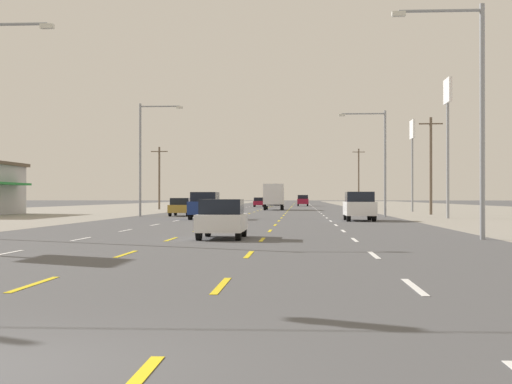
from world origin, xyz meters
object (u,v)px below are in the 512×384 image
(pole_sign_right_row_2, at_px, (412,140))
(streetlight_right_row_0, at_px, (473,104))
(box_truck_center_turn_far, at_px, (274,195))
(streetlight_right_row_1, at_px, (380,155))
(hatchback_far_left_midfar, at_px, (181,207))
(suv_inner_right_farthest, at_px, (303,200))
(hatchback_center_turn_nearest, at_px, (222,219))
(suv_far_right_near, at_px, (359,206))
(hatchback_inner_left_farther, at_px, (259,202))
(pole_sign_right_row_1, at_px, (448,111))
(suv_inner_left_mid, at_px, (205,205))
(streetlight_left_row_1, at_px, (144,151))

(pole_sign_right_row_2, xyz_separation_m, streetlight_right_row_0, (-5.83, -55.60, -2.78))
(box_truck_center_turn_far, relative_size, streetlight_right_row_1, 0.83)
(hatchback_far_left_midfar, distance_m, suv_inner_right_farthest, 72.13)
(streetlight_right_row_0, bearing_deg, hatchback_center_turn_nearest, 179.51)
(box_truck_center_turn_far, xyz_separation_m, streetlight_right_row_1, (9.83, -32.18, 3.25))
(suv_far_right_near, xyz_separation_m, pole_sign_right_row_2, (8.39, 32.78, 6.96))
(box_truck_center_turn_far, xyz_separation_m, pole_sign_right_row_2, (15.72, -9.81, 6.15))
(hatchback_inner_left_farther, relative_size, streetlight_right_row_0, 0.43)
(hatchback_far_left_midfar, height_order, pole_sign_right_row_1, pole_sign_right_row_1)
(hatchback_far_left_midfar, distance_m, streetlight_right_row_0, 38.91)
(suv_inner_right_farthest, bearing_deg, pole_sign_right_row_2, -76.69)
(hatchback_center_turn_nearest, height_order, pole_sign_right_row_2, pole_sign_right_row_2)
(pole_sign_right_row_1, distance_m, pole_sign_right_row_2, 26.89)
(hatchback_center_turn_nearest, height_order, streetlight_right_row_0, streetlight_right_row_0)
(suv_inner_left_mid, bearing_deg, hatchback_inner_left_farther, 89.85)
(hatchback_far_left_midfar, height_order, streetlight_left_row_1, streetlight_left_row_1)
(suv_inner_left_mid, xyz_separation_m, streetlight_right_row_1, (13.48, 7.52, 4.06))
(pole_sign_right_row_2, relative_size, streetlight_right_row_0, 1.13)
(pole_sign_right_row_1, xyz_separation_m, pole_sign_right_row_2, (1.27, 26.86, -0.17))
(suv_far_right_near, distance_m, hatchback_far_left_midfar, 18.59)
(pole_sign_right_row_2, bearing_deg, hatchback_inner_left_farther, 115.91)
(streetlight_right_row_0, bearing_deg, pole_sign_right_row_1, 80.98)
(hatchback_inner_left_farther, bearing_deg, hatchback_center_turn_nearest, -87.76)
(pole_sign_right_row_2, bearing_deg, streetlight_right_row_1, -104.77)
(streetlight_left_row_1, bearing_deg, pole_sign_right_row_1, -10.54)
(suv_inner_left_mid, bearing_deg, hatchback_far_left_midfar, 109.32)
(streetlight_right_row_1, bearing_deg, suv_far_right_near, -103.48)
(suv_inner_right_farthest, bearing_deg, box_truck_center_turn_far, -95.27)
(hatchback_center_turn_nearest, xyz_separation_m, suv_inner_left_mid, (-3.90, 25.63, 0.24))
(streetlight_right_row_0, bearing_deg, hatchback_far_left_midfar, 115.68)
(suv_far_right_near, xyz_separation_m, streetlight_right_row_1, (2.50, 10.41, 4.06))
(suv_inner_left_mid, bearing_deg, pole_sign_right_row_2, 57.05)
(suv_inner_left_mid, height_order, hatchback_inner_left_farther, suv_inner_left_mid)
(hatchback_far_left_midfar, relative_size, streetlight_right_row_1, 0.45)
(hatchback_far_left_midfar, distance_m, pole_sign_right_row_1, 23.36)
(suv_inner_left_mid, bearing_deg, hatchback_center_turn_nearest, -81.36)
(hatchback_inner_left_farther, height_order, streetlight_left_row_1, streetlight_left_row_1)
(pole_sign_right_row_2, relative_size, streetlight_right_row_1, 1.17)
(streetlight_right_row_0, xyz_separation_m, streetlight_right_row_1, (-0.07, 33.23, -0.12))
(hatchback_far_left_midfar, distance_m, streetlight_left_row_1, 5.68)
(hatchback_far_left_midfar, distance_m, hatchback_inner_left_farther, 60.37)
(streetlight_left_row_1, height_order, streetlight_right_row_1, streetlight_left_row_1)
(hatchback_center_turn_nearest, relative_size, hatchback_far_left_midfar, 1.00)
(pole_sign_right_row_1, height_order, streetlight_left_row_1, pole_sign_right_row_1)
(suv_far_right_near, relative_size, hatchback_far_left_midfar, 1.26)
(hatchback_center_turn_nearest, bearing_deg, hatchback_far_left_midfar, 101.54)
(streetlight_right_row_1, bearing_deg, pole_sign_right_row_1, -44.15)
(box_truck_center_turn_far, distance_m, streetlight_left_row_1, 33.81)
(suv_inner_left_mid, xyz_separation_m, box_truck_center_turn_far, (3.65, 39.71, 0.81))
(suv_far_right_near, xyz_separation_m, streetlight_right_row_0, (2.56, -22.82, 4.17))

